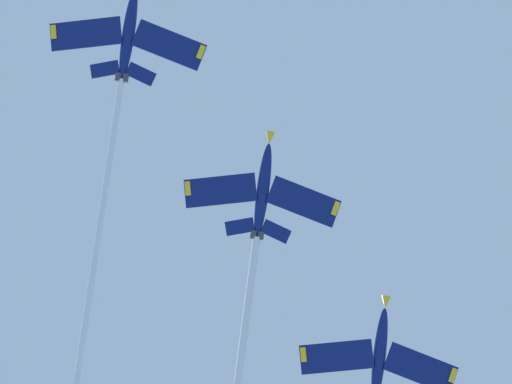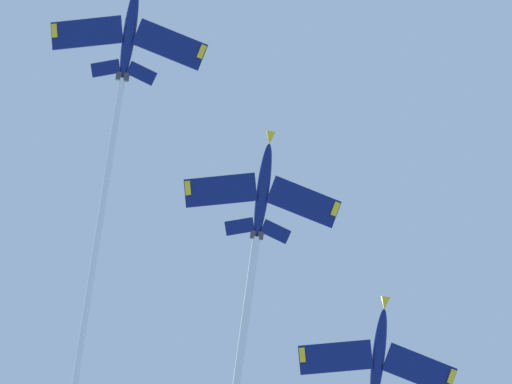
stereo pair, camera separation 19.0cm
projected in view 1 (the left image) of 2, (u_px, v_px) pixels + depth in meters
jet_lead at (118, 103)px, 136.45m from camera, size 19.70×50.40×20.42m
jet_second at (250, 286)px, 135.19m from camera, size 19.72×50.86×20.29m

